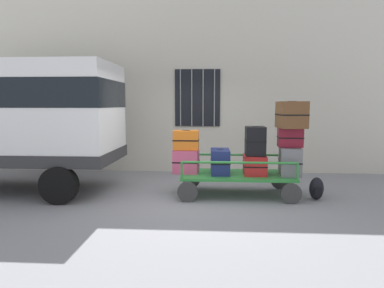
% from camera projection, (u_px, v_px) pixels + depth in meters
% --- Properties ---
extents(ground_plane, '(40.00, 40.00, 0.00)m').
position_uv_depth(ground_plane, '(193.00, 197.00, 6.83)').
color(ground_plane, gray).
extents(building_wall, '(12.00, 0.38, 5.00)m').
position_uv_depth(building_wall, '(199.00, 79.00, 9.27)').
color(building_wall, beige).
rests_on(building_wall, ground).
extents(van, '(4.37, 2.01, 2.67)m').
position_uv_depth(van, '(12.00, 113.00, 7.21)').
color(van, white).
rests_on(van, ground).
extents(luggage_cart, '(2.31, 1.19, 0.43)m').
position_uv_depth(luggage_cart, '(237.00, 177.00, 6.96)').
color(luggage_cart, '#2D8438').
rests_on(luggage_cart, ground).
extents(cart_railing, '(2.19, 1.06, 0.34)m').
position_uv_depth(cart_railing, '(237.00, 160.00, 6.92)').
color(cart_railing, '#2D8438').
rests_on(cart_railing, luggage_cart).
extents(suitcase_left_bottom, '(0.54, 0.42, 0.48)m').
position_uv_depth(suitcase_left_bottom, '(186.00, 161.00, 7.02)').
color(suitcase_left_bottom, '#CC4C72').
rests_on(suitcase_left_bottom, luggage_cart).
extents(suitcase_left_middle, '(0.52, 0.33, 0.40)m').
position_uv_depth(suitcase_left_middle, '(186.00, 140.00, 6.98)').
color(suitcase_left_middle, orange).
rests_on(suitcase_left_middle, suitcase_left_bottom).
extents(suitcase_midleft_bottom, '(0.39, 0.65, 0.50)m').
position_uv_depth(suitcase_midleft_bottom, '(220.00, 162.00, 6.95)').
color(suitcase_midleft_bottom, navy).
rests_on(suitcase_midleft_bottom, luggage_cart).
extents(suitcase_center_bottom, '(0.46, 0.57, 0.39)m').
position_uv_depth(suitcase_center_bottom, '(255.00, 165.00, 6.88)').
color(suitcase_center_bottom, '#B21E1E').
rests_on(suitcase_center_bottom, luggage_cart).
extents(suitcase_center_middle, '(0.39, 0.46, 0.57)m').
position_uv_depth(suitcase_center_middle, '(255.00, 141.00, 6.83)').
color(suitcase_center_middle, black).
rests_on(suitcase_center_middle, suitcase_center_bottom).
extents(suitcase_midright_bottom, '(0.46, 0.68, 0.56)m').
position_uv_depth(suitcase_midright_bottom, '(290.00, 161.00, 6.83)').
color(suitcase_midright_bottom, slate).
rests_on(suitcase_midright_bottom, luggage_cart).
extents(suitcase_midright_middle, '(0.51, 0.39, 0.38)m').
position_uv_depth(suitcase_midright_middle, '(290.00, 137.00, 6.83)').
color(suitcase_midright_middle, maroon).
rests_on(suitcase_midright_middle, suitcase_midright_bottom).
extents(suitcase_midright_top, '(0.55, 0.62, 0.52)m').
position_uv_depth(suitcase_midright_top, '(292.00, 115.00, 6.71)').
color(suitcase_midright_top, brown).
rests_on(suitcase_midright_top, suitcase_midright_middle).
extents(backpack, '(0.27, 0.22, 0.44)m').
position_uv_depth(backpack, '(317.00, 189.00, 6.62)').
color(backpack, black).
rests_on(backpack, ground).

